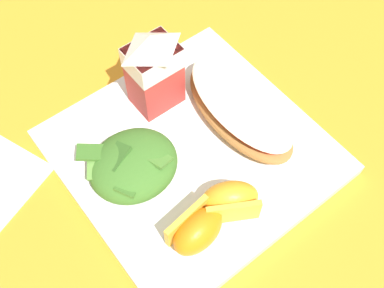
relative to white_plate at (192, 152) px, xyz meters
name	(u,v)px	position (x,y,z in m)	size (l,w,h in m)	color
ground	(192,155)	(0.00, 0.00, -0.01)	(3.00, 3.00, 0.00)	orange
white_plate	(192,152)	(0.00, 0.00, 0.00)	(0.28, 0.28, 0.02)	white
cheesy_pizza_bread	(238,107)	(0.07, 0.00, 0.03)	(0.09, 0.17, 0.04)	#A87038
green_salad_pile	(133,165)	(-0.07, 0.01, 0.03)	(0.10, 0.10, 0.04)	#3D7028
milk_carton	(154,68)	(0.01, 0.08, 0.07)	(0.06, 0.04, 0.11)	#B7332D
orange_wedge_front	(197,230)	(-0.06, -0.09, 0.03)	(0.06, 0.04, 0.04)	orange
orange_wedge_middle	(230,200)	(-0.01, -0.08, 0.03)	(0.07, 0.06, 0.04)	orange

